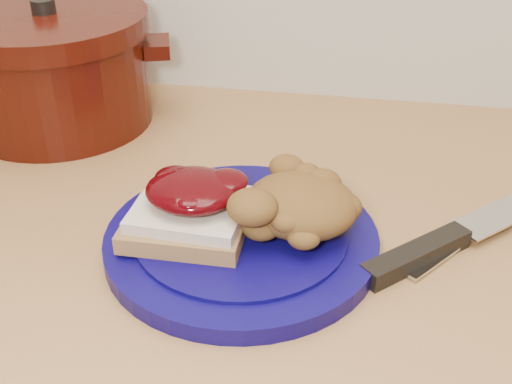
% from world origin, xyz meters
% --- Properties ---
extents(plate, '(0.28, 0.28, 0.02)m').
position_xyz_m(plate, '(-0.02, 1.43, 0.91)').
color(plate, '#0A0549').
rests_on(plate, wood_countertop).
extents(sandwich, '(0.11, 0.09, 0.05)m').
position_xyz_m(sandwich, '(-0.07, 1.43, 0.94)').
color(sandwich, olive).
rests_on(sandwich, plate).
extents(stuffing_mound, '(0.11, 0.10, 0.05)m').
position_xyz_m(stuffing_mound, '(0.03, 1.44, 0.95)').
color(stuffing_mound, brown).
rests_on(stuffing_mound, plate).
extents(chef_knife, '(0.25, 0.24, 0.02)m').
position_xyz_m(chef_knife, '(0.17, 1.47, 0.91)').
color(chef_knife, black).
rests_on(chef_knife, wood_countertop).
extents(butter_knife, '(0.12, 0.14, 0.00)m').
position_xyz_m(butter_knife, '(0.18, 1.48, 0.90)').
color(butter_knife, silver).
rests_on(butter_knife, wood_countertop).
extents(dutch_oven, '(0.30, 0.30, 0.16)m').
position_xyz_m(dutch_oven, '(-0.30, 1.66, 0.97)').
color(dutch_oven, '#350B05').
rests_on(dutch_oven, wood_countertop).
extents(pepper_grinder, '(0.07, 0.07, 0.12)m').
position_xyz_m(pepper_grinder, '(-0.35, 1.66, 0.96)').
color(pepper_grinder, black).
rests_on(pepper_grinder, wood_countertop).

